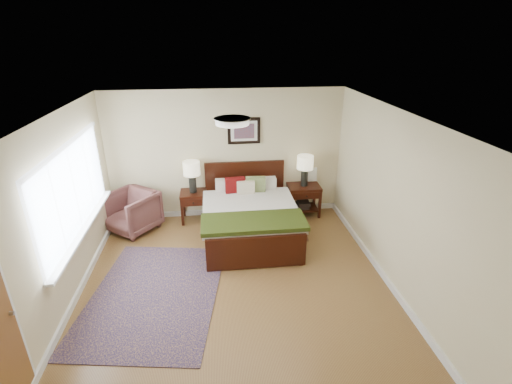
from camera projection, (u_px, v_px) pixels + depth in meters
floor at (237, 290)px, 5.38m from camera, size 5.00×5.00×0.00m
back_wall at (226, 155)px, 7.15m from camera, size 4.50×0.04×2.50m
front_wall at (258, 371)px, 2.60m from camera, size 4.50×0.04×2.50m
left_wall at (55, 222)px, 4.63m from camera, size 0.04×5.00×2.50m
right_wall at (397, 204)px, 5.12m from camera, size 0.04×5.00×2.50m
ceiling at (232, 118)px, 4.38m from camera, size 4.50×5.00×0.02m
window at (76, 191)px, 5.23m from camera, size 0.11×2.72×1.32m
ceil_fixture at (232, 121)px, 4.39m from camera, size 0.44×0.44×0.08m
bed at (250, 211)px, 6.58m from camera, size 1.68×2.03×1.09m
wall_art at (244, 131)px, 6.98m from camera, size 0.62×0.05×0.50m
nightstand_left at (194, 198)px, 7.16m from camera, size 0.50×0.45×0.60m
nightstand_right at (303, 197)px, 7.44m from camera, size 0.64×0.48×0.63m
lamp_left at (192, 172)px, 6.96m from camera, size 0.31×0.31×0.61m
lamp_right at (305, 165)px, 7.19m from camera, size 0.31×0.31×0.61m
armchair at (132, 212)px, 6.85m from camera, size 1.15×1.16×0.76m
rug_persian at (155, 294)px, 5.27m from camera, size 2.12×2.71×0.01m
rug_navy at (285, 226)px, 7.13m from camera, size 0.87×1.22×0.01m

